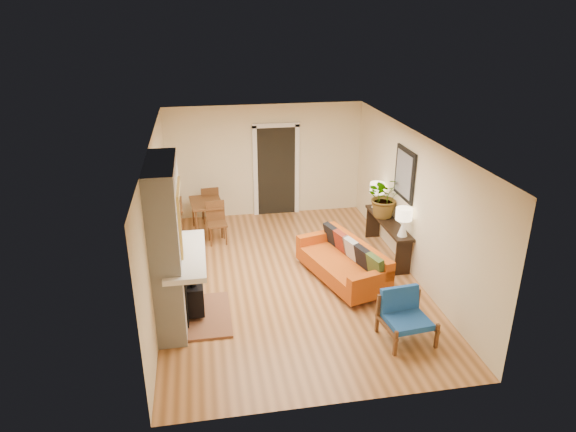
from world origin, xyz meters
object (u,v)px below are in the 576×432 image
at_px(console_table, 388,228).
at_px(lamp_far, 377,192).
at_px(blue_chair, 404,313).
at_px(lamp_near, 404,219).
at_px(houseplant, 385,196).
at_px(ottoman, 326,251).
at_px(dining_table, 210,207).
at_px(sofa, 345,262).

height_order(console_table, lamp_far, lamp_far).
distance_m(blue_chair, lamp_near, 2.18).
bearing_deg(houseplant, ottoman, -165.21).
bearing_deg(houseplant, lamp_near, -89.40).
bearing_deg(dining_table, lamp_near, -35.61).
bearing_deg(houseplant, blue_chair, -103.53).
distance_m(console_table, lamp_far, 0.89).
bearing_deg(blue_chair, lamp_near, 70.01).
bearing_deg(ottoman, sofa, -76.99).
bearing_deg(lamp_far, console_table, -90.00).
height_order(dining_table, houseplant, houseplant).
xyz_separation_m(console_table, lamp_far, (0.00, 0.75, 0.49)).
relative_size(sofa, blue_chair, 2.76).
distance_m(ottoman, dining_table, 2.84).
relative_size(ottoman, lamp_far, 1.42).
xyz_separation_m(blue_chair, console_table, (0.71, 2.66, 0.18)).
relative_size(dining_table, houseplant, 1.94).
height_order(sofa, dining_table, dining_table).
bearing_deg(dining_table, console_table, -26.95).
xyz_separation_m(dining_table, console_table, (3.42, -1.74, 0.01)).
relative_size(ottoman, houseplant, 0.91).
height_order(blue_chair, lamp_near, lamp_near).
bearing_deg(houseplant, lamp_far, 88.85).
height_order(blue_chair, houseplant, houseplant).
height_order(lamp_far, houseplant, houseplant).
relative_size(lamp_near, houseplant, 0.64).
bearing_deg(blue_chair, console_table, 75.06).
relative_size(sofa, lamp_near, 3.93).
bearing_deg(dining_table, blue_chair, -58.40).
bearing_deg(console_table, blue_chair, -104.94).
bearing_deg(sofa, lamp_near, 5.91).
bearing_deg(console_table, sofa, -142.92).
height_order(dining_table, lamp_near, lamp_near).
bearing_deg(houseplant, dining_table, 156.38).
relative_size(ottoman, console_table, 0.41).
xyz_separation_m(ottoman, blue_chair, (0.55, -2.58, 0.18)).
relative_size(blue_chair, console_table, 0.42).
height_order(ottoman, dining_table, dining_table).
xyz_separation_m(dining_table, houseplant, (3.41, -1.49, 0.58)).
relative_size(console_table, houseplant, 2.19).
height_order(sofa, houseplant, houseplant).
relative_size(ottoman, lamp_near, 1.42).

